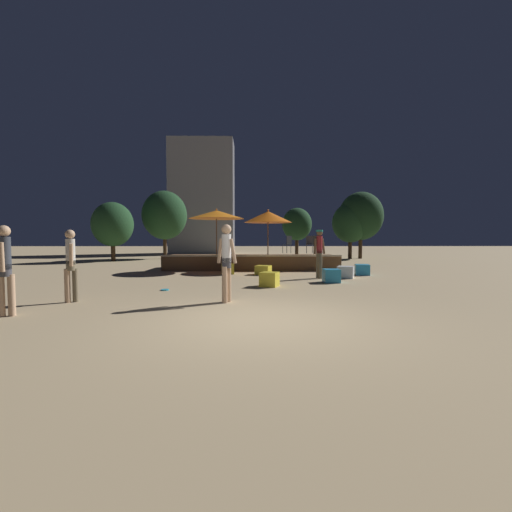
# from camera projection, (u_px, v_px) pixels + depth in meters

# --- Properties ---
(ground_plane) EXTENTS (120.00, 120.00, 0.00)m
(ground_plane) POSITION_uv_depth(u_px,v_px,m) (260.00, 320.00, 6.36)
(ground_plane) COLOR tan
(wooden_deck) EXTENTS (8.40, 2.54, 0.75)m
(wooden_deck) POSITION_uv_depth(u_px,v_px,m) (252.00, 262.00, 17.13)
(wooden_deck) COLOR brown
(wooden_deck) RESTS_ON ground
(patio_umbrella_0) EXTENTS (2.25, 2.25, 2.89)m
(patio_umbrella_0) POSITION_uv_depth(u_px,v_px,m) (268.00, 217.00, 16.10)
(patio_umbrella_0) COLOR brown
(patio_umbrella_0) RESTS_ON ground
(patio_umbrella_1) EXTENTS (2.61, 2.61, 2.93)m
(patio_umbrella_1) POSITION_uv_depth(u_px,v_px,m) (216.00, 215.00, 16.12)
(patio_umbrella_1) COLOR brown
(patio_umbrella_1) RESTS_ON ground
(cube_seat_0) EXTENTS (0.65, 0.65, 0.44)m
(cube_seat_0) POSITION_uv_depth(u_px,v_px,m) (362.00, 270.00, 14.26)
(cube_seat_0) COLOR #2D9EDB
(cube_seat_0) RESTS_ON ground
(cube_seat_1) EXTENTS (0.57, 0.57, 0.47)m
(cube_seat_1) POSITION_uv_depth(u_px,v_px,m) (228.00, 269.00, 14.65)
(cube_seat_1) COLOR yellow
(cube_seat_1) RESTS_ON ground
(cube_seat_2) EXTENTS (0.78, 0.78, 0.45)m
(cube_seat_2) POSITION_uv_depth(u_px,v_px,m) (346.00, 272.00, 13.22)
(cube_seat_2) COLOR white
(cube_seat_2) RESTS_ON ground
(cube_seat_3) EXTENTS (0.68, 0.68, 0.46)m
(cube_seat_3) POSITION_uv_depth(u_px,v_px,m) (269.00, 279.00, 10.85)
(cube_seat_3) COLOR yellow
(cube_seat_3) RESTS_ON ground
(cube_seat_4) EXTENTS (0.75, 0.75, 0.38)m
(cube_seat_4) POSITION_uv_depth(u_px,v_px,m) (263.00, 270.00, 14.41)
(cube_seat_4) COLOR yellow
(cube_seat_4) RESTS_ON ground
(cube_seat_5) EXTENTS (0.54, 0.54, 0.46)m
(cube_seat_5) POSITION_uv_depth(u_px,v_px,m) (331.00, 276.00, 11.84)
(cube_seat_5) COLOR #2D9EDB
(cube_seat_5) RESTS_ON ground
(person_0) EXTENTS (0.50, 0.30, 1.86)m
(person_0) POSITION_uv_depth(u_px,v_px,m) (319.00, 250.00, 13.00)
(person_0) COLOR #72664C
(person_0) RESTS_ON ground
(person_1) EXTENTS (0.29, 0.47, 1.78)m
(person_1) POSITION_uv_depth(u_px,v_px,m) (5.00, 266.00, 6.65)
(person_1) COLOR tan
(person_1) RESTS_ON ground
(person_2) EXTENTS (0.52, 0.31, 1.86)m
(person_2) POSITION_uv_depth(u_px,v_px,m) (226.00, 259.00, 8.12)
(person_2) COLOR tan
(person_2) RESTS_ON ground
(person_3) EXTENTS (0.34, 0.48, 1.73)m
(person_3) POSITION_uv_depth(u_px,v_px,m) (71.00, 263.00, 8.14)
(person_3) COLOR tan
(person_3) RESTS_ON ground
(bistro_chair_0) EXTENTS (0.41, 0.42, 0.90)m
(bistro_chair_0) POSITION_uv_depth(u_px,v_px,m) (310.00, 243.00, 17.87)
(bistro_chair_0) COLOR #47474C
(bistro_chair_0) RESTS_ON wooden_deck
(bistro_chair_1) EXTENTS (0.48, 0.48, 0.90)m
(bistro_chair_1) POSITION_uv_depth(u_px,v_px,m) (317.00, 243.00, 16.44)
(bistro_chair_1) COLOR #2D3338
(bistro_chair_1) RESTS_ON wooden_deck
(bistro_chair_2) EXTENTS (0.48, 0.48, 0.90)m
(bistro_chair_2) POSITION_uv_depth(u_px,v_px,m) (288.00, 243.00, 17.78)
(bistro_chair_2) COLOR #2D3338
(bistro_chair_2) RESTS_ON wooden_deck
(frisbee_disc) EXTENTS (0.24, 0.24, 0.03)m
(frisbee_disc) POSITION_uv_depth(u_px,v_px,m) (165.00, 290.00, 10.03)
(frisbee_disc) COLOR #33B2D8
(frisbee_disc) RESTS_ON ground
(background_tree_0) EXTENTS (3.27, 3.27, 5.00)m
(background_tree_0) POSITION_uv_depth(u_px,v_px,m) (361.00, 216.00, 25.63)
(background_tree_0) COLOR #3D2B1C
(background_tree_0) RESTS_ON ground
(background_tree_1) EXTENTS (3.29, 3.29, 5.06)m
(background_tree_1) POSITION_uv_depth(u_px,v_px,m) (165.00, 215.00, 25.48)
(background_tree_1) COLOR #3D2B1C
(background_tree_1) RESTS_ON ground
(background_tree_2) EXTENTS (2.66, 2.66, 3.92)m
(background_tree_2) POSITION_uv_depth(u_px,v_px,m) (113.00, 224.00, 22.61)
(background_tree_2) COLOR #3D2B1C
(background_tree_2) RESTS_ON ground
(background_tree_3) EXTENTS (2.67, 2.67, 4.15)m
(background_tree_3) POSITION_uv_depth(u_px,v_px,m) (350.00, 223.00, 25.47)
(background_tree_3) COLOR #3D2B1C
(background_tree_3) RESTS_ON ground
(background_tree_4) EXTENTS (2.37, 2.37, 3.96)m
(background_tree_4) POSITION_uv_depth(u_px,v_px,m) (297.00, 224.00, 27.49)
(background_tree_4) COLOR #3D2B1C
(background_tree_4) RESTS_ON ground
(distant_building) EXTENTS (6.28, 3.61, 11.21)m
(distant_building) POSITION_uv_depth(u_px,v_px,m) (203.00, 198.00, 34.37)
(distant_building) COLOR gray
(distant_building) RESTS_ON ground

